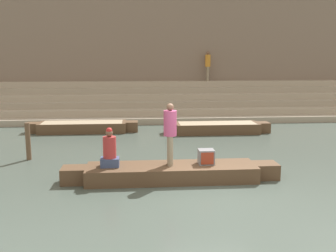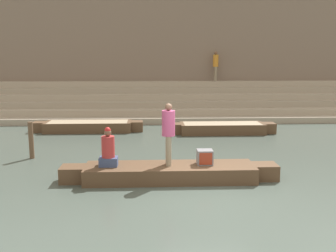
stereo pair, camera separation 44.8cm
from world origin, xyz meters
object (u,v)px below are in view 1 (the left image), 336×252
(tv_set, at_px, (206,157))
(moored_boat_shore, at_px, (217,128))
(moored_boat_distant, at_px, (83,127))
(person_rowing, at_px, (110,151))
(rowboat_main, at_px, (172,172))
(mooring_post, at_px, (28,141))
(person_on_steps, at_px, (208,64))
(person_standing, at_px, (170,130))

(tv_set, distance_m, moored_boat_shore, 6.90)
(moored_boat_distant, bearing_deg, person_rowing, -82.75)
(rowboat_main, relative_size, mooring_post, 4.81)
(tv_set, relative_size, moored_boat_shore, 0.09)
(person_rowing, xyz_separation_m, tv_set, (2.69, 0.03, -0.23))
(tv_set, height_order, person_on_steps, person_on_steps)
(rowboat_main, bearing_deg, person_on_steps, 74.74)
(mooring_post, relative_size, person_on_steps, 0.70)
(rowboat_main, height_order, person_rowing, person_rowing)
(moored_boat_distant, bearing_deg, tv_set, -64.93)
(tv_set, relative_size, moored_boat_distant, 0.09)
(person_standing, bearing_deg, person_rowing, 170.32)
(moored_boat_shore, xyz_separation_m, moored_boat_distant, (-6.11, 0.73, 0.00))
(person_rowing, height_order, tv_set, person_rowing)
(rowboat_main, relative_size, person_standing, 3.49)
(moored_boat_distant, distance_m, mooring_post, 4.97)
(moored_boat_shore, bearing_deg, moored_boat_distant, 171.63)
(person_standing, xyz_separation_m, moored_boat_distant, (-3.37, 7.42, -1.19))
(person_rowing, bearing_deg, rowboat_main, 16.70)
(tv_set, xyz_separation_m, moored_boat_shore, (1.71, 6.67, -0.40))
(person_rowing, distance_m, person_on_steps, 14.44)
(rowboat_main, height_order, moored_boat_shore, moored_boat_shore)
(moored_boat_distant, bearing_deg, rowboat_main, -71.02)
(rowboat_main, height_order, mooring_post, mooring_post)
(moored_boat_distant, distance_m, person_on_steps, 9.46)
(person_rowing, relative_size, person_on_steps, 0.61)
(rowboat_main, xyz_separation_m, tv_set, (0.99, 0.04, 0.41))
(rowboat_main, relative_size, moored_boat_shore, 1.26)
(tv_set, bearing_deg, person_rowing, -172.56)
(rowboat_main, height_order, person_standing, person_standing)
(moored_boat_shore, relative_size, mooring_post, 3.81)
(person_standing, xyz_separation_m, moored_boat_shore, (2.74, 6.69, -1.19))
(tv_set, bearing_deg, mooring_post, 162.00)
(rowboat_main, bearing_deg, moored_boat_distant, 113.90)
(rowboat_main, bearing_deg, tv_set, 1.57)
(tv_set, distance_m, person_on_steps, 13.72)
(tv_set, xyz_separation_m, mooring_post, (-5.58, 2.58, -0.02))
(person_standing, xyz_separation_m, mooring_post, (-4.55, 2.61, -0.81))
(person_rowing, height_order, person_on_steps, person_on_steps)
(person_on_steps, bearing_deg, tv_set, -164.87)
(person_rowing, bearing_deg, moored_boat_shore, 73.71)
(person_rowing, bearing_deg, person_standing, 17.18)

